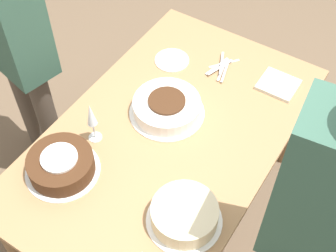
{
  "coord_description": "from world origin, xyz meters",
  "views": [
    {
      "loc": [
        1.12,
        0.71,
        2.42
      ],
      "look_at": [
        0.0,
        0.0,
        0.79
      ],
      "focal_mm": 50.0,
      "sensor_mm": 36.0,
      "label": 1
    }
  ],
  "objects_px": {
    "cake_center_white": "(167,107)",
    "person_cutting": "(12,35)",
    "person_watching": "(330,221)",
    "cake_back_decorated": "(184,215)",
    "cake_front_chocolate": "(61,165)",
    "wine_glass_far": "(91,116)"
  },
  "relations": [
    {
      "from": "cake_center_white",
      "to": "person_cutting",
      "type": "bearing_deg",
      "value": -80.5
    },
    {
      "from": "cake_back_decorated",
      "to": "wine_glass_far",
      "type": "bearing_deg",
      "value": -104.1
    },
    {
      "from": "cake_front_chocolate",
      "to": "cake_back_decorated",
      "type": "xyz_separation_m",
      "value": [
        -0.08,
        0.56,
        0.0
      ]
    },
    {
      "from": "cake_center_white",
      "to": "person_cutting",
      "type": "relative_size",
      "value": 0.23
    },
    {
      "from": "wine_glass_far",
      "to": "cake_front_chocolate",
      "type": "bearing_deg",
      "value": -1.43
    },
    {
      "from": "person_watching",
      "to": "cake_front_chocolate",
      "type": "bearing_deg",
      "value": 4.93
    },
    {
      "from": "cake_back_decorated",
      "to": "person_watching",
      "type": "bearing_deg",
      "value": 104.82
    },
    {
      "from": "cake_center_white",
      "to": "wine_glass_far",
      "type": "distance_m",
      "value": 0.37
    },
    {
      "from": "person_cutting",
      "to": "person_watching",
      "type": "xyz_separation_m",
      "value": [
        0.18,
        1.65,
        0.08
      ]
    },
    {
      "from": "wine_glass_far",
      "to": "person_watching",
      "type": "relative_size",
      "value": 0.13
    },
    {
      "from": "cake_center_white",
      "to": "person_cutting",
      "type": "xyz_separation_m",
      "value": [
        0.13,
        -0.8,
        0.16
      ]
    },
    {
      "from": "cake_center_white",
      "to": "person_cutting",
      "type": "height_order",
      "value": "person_cutting"
    },
    {
      "from": "cake_back_decorated",
      "to": "cake_center_white",
      "type": "bearing_deg",
      "value": -140.43
    },
    {
      "from": "person_watching",
      "to": "cake_center_white",
      "type": "bearing_deg",
      "value": -26.64
    },
    {
      "from": "cake_front_chocolate",
      "to": "cake_back_decorated",
      "type": "height_order",
      "value": "cake_front_chocolate"
    },
    {
      "from": "cake_back_decorated",
      "to": "person_cutting",
      "type": "relative_size",
      "value": 0.19
    },
    {
      "from": "person_cutting",
      "to": "wine_glass_far",
      "type": "bearing_deg",
      "value": -2.9
    },
    {
      "from": "cake_center_white",
      "to": "cake_front_chocolate",
      "type": "distance_m",
      "value": 0.55
    },
    {
      "from": "cake_center_white",
      "to": "cake_front_chocolate",
      "type": "relative_size",
      "value": 1.11
    },
    {
      "from": "cake_front_chocolate",
      "to": "cake_back_decorated",
      "type": "relative_size",
      "value": 1.05
    },
    {
      "from": "cake_front_chocolate",
      "to": "cake_back_decorated",
      "type": "bearing_deg",
      "value": 97.87
    },
    {
      "from": "wine_glass_far",
      "to": "cake_center_white",
      "type": "bearing_deg",
      "value": 147.44
    }
  ]
}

